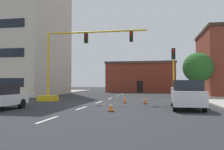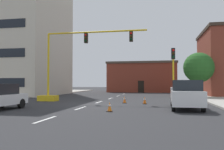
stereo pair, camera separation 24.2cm
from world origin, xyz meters
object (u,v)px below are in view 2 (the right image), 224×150
at_px(traffic_cone_roadside_a, 145,100).
at_px(traffic_cone_roadside_b, 110,107).
at_px(traffic_light_pole_right, 173,63).
at_px(tree_right_mid, 199,68).
at_px(traffic_signal_gantry, 62,77).
at_px(pickup_truck_white, 186,95).
at_px(traffic_cone_roadside_c, 125,100).

bearing_deg(traffic_cone_roadside_a, traffic_cone_roadside_b, -107.04).
distance_m(traffic_light_pole_right, tree_right_mid, 9.75).
xyz_separation_m(traffic_signal_gantry, traffic_cone_roadside_a, (8.22, -1.67, -2.04)).
distance_m(tree_right_mid, pickup_truck_white, 13.55).
bearing_deg(traffic_cone_roadside_c, traffic_cone_roadside_a, -15.44).
relative_size(traffic_signal_gantry, traffic_light_pole_right, 2.24).
distance_m(tree_right_mid, traffic_cone_roadside_a, 11.72).
bearing_deg(traffic_signal_gantry, pickup_truck_white, -24.33).
bearing_deg(traffic_light_pole_right, pickup_truck_white, -80.98).
distance_m(traffic_signal_gantry, traffic_cone_roadside_b, 10.21).
height_order(traffic_signal_gantry, traffic_cone_roadside_c, traffic_signal_gantry).
relative_size(traffic_light_pole_right, tree_right_mid, 0.88).
bearing_deg(traffic_cone_roadside_b, traffic_cone_roadside_a, 72.96).
relative_size(traffic_signal_gantry, traffic_cone_roadside_b, 17.65).
height_order(pickup_truck_white, traffic_cone_roadside_c, pickup_truck_white).
xyz_separation_m(tree_right_mid, traffic_cone_roadside_b, (-7.79, -15.59, -3.33)).
distance_m(traffic_cone_roadside_b, traffic_cone_roadside_c, 6.55).
relative_size(traffic_signal_gantry, tree_right_mid, 1.97).
relative_size(tree_right_mid, traffic_cone_roadside_b, 8.98).
height_order(tree_right_mid, traffic_cone_roadside_b, tree_right_mid).
bearing_deg(pickup_truck_white, tree_right_mid, 77.46).
height_order(pickup_truck_white, traffic_cone_roadside_a, pickup_truck_white).
bearing_deg(traffic_cone_roadside_c, traffic_cone_roadside_b, -90.35).
relative_size(tree_right_mid, pickup_truck_white, 1.00).
xyz_separation_m(pickup_truck_white, traffic_cone_roadside_b, (-4.90, -2.62, -0.68)).
height_order(traffic_signal_gantry, tree_right_mid, traffic_signal_gantry).
relative_size(traffic_cone_roadside_a, traffic_cone_roadside_c, 1.02).
bearing_deg(pickup_truck_white, traffic_signal_gantry, 155.67).
bearing_deg(traffic_cone_roadside_a, tree_right_mid, 58.13).
height_order(traffic_light_pole_right, tree_right_mid, tree_right_mid).
bearing_deg(traffic_cone_roadside_a, traffic_signal_gantry, 168.52).
distance_m(pickup_truck_white, traffic_cone_roadside_c, 6.29).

